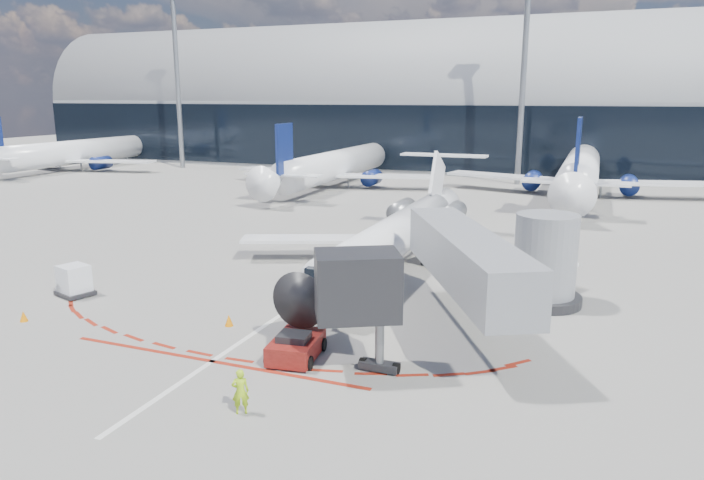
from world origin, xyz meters
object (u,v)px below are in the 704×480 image
at_px(pushback_tug, 296,346).
at_px(uld_container, 74,281).
at_px(regional_jet, 398,234).
at_px(ramp_worker, 240,391).

distance_m(pushback_tug, uld_container, 15.42).
height_order(regional_jet, uld_container, regional_jet).
height_order(regional_jet, ramp_worker, regional_jet).
distance_m(ramp_worker, uld_container, 17.38).
bearing_deg(regional_jet, pushback_tug, -88.93).
bearing_deg(regional_jet, uld_container, -141.29).
distance_m(regional_jet, pushback_tug, 15.12).
xyz_separation_m(regional_jet, uld_container, (-14.81, -11.87, -1.40)).
distance_m(pushback_tug, ramp_worker, 4.93).
relative_size(ramp_worker, uld_container, 0.75).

